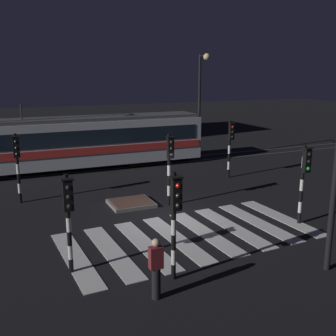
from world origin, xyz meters
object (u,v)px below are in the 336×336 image
at_px(traffic_light_corner_far_right, 230,141).
at_px(traffic_light_corner_far_left, 17,158).
at_px(traffic_light_corner_near_left, 68,210).
at_px(traffic_light_kerb_mid_left, 175,211).
at_px(traffic_light_median_centre, 170,159).
at_px(street_lamp_trackside_right, 201,94).
at_px(pedestrian_waiting_at_kerb, 156,268).
at_px(traffic_light_corner_near_right, 304,173).
at_px(tram, 68,142).

relative_size(traffic_light_corner_far_right, traffic_light_corner_far_left, 1.01).
bearing_deg(traffic_light_corner_near_left, traffic_light_corner_far_right, 37.08).
xyz_separation_m(traffic_light_corner_far_right, traffic_light_corner_near_left, (-10.44, -7.89, -0.14)).
relative_size(traffic_light_kerb_mid_left, traffic_light_corner_far_left, 1.00).
height_order(traffic_light_median_centre, traffic_light_corner_far_left, traffic_light_median_centre).
xyz_separation_m(traffic_light_corner_near_left, traffic_light_median_centre, (5.26, 4.63, 0.14)).
height_order(street_lamp_trackside_right, pedestrian_waiting_at_kerb, street_lamp_trackside_right).
xyz_separation_m(traffic_light_corner_near_right, street_lamp_trackside_right, (2.09, 12.45, 2.40)).
relative_size(tram, pedestrian_waiting_at_kerb, 10.03).
height_order(traffic_light_median_centre, tram, tram).
bearing_deg(street_lamp_trackside_right, traffic_light_median_centre, -125.75).
relative_size(traffic_light_median_centre, street_lamp_trackside_right, 0.46).
height_order(tram, pedestrian_waiting_at_kerb, tram).
distance_m(traffic_light_corner_far_right, traffic_light_corner_far_left, 11.34).
bearing_deg(traffic_light_corner_far_left, traffic_light_corner_near_right, -36.00).
relative_size(traffic_light_corner_far_right, street_lamp_trackside_right, 0.46).
bearing_deg(street_lamp_trackside_right, traffic_light_corner_near_left, -130.98).
height_order(traffic_light_corner_far_right, street_lamp_trackside_right, street_lamp_trackside_right).
relative_size(traffic_light_kerb_mid_left, tram, 0.19).
bearing_deg(tram, traffic_light_corner_far_right, -34.35).
relative_size(traffic_light_corner_near_right, tram, 0.19).
height_order(traffic_light_corner_near_left, traffic_light_corner_far_left, traffic_light_corner_far_left).
height_order(traffic_light_median_centre, pedestrian_waiting_at_kerb, traffic_light_median_centre).
bearing_deg(traffic_light_kerb_mid_left, traffic_light_corner_far_right, 50.68).
xyz_separation_m(street_lamp_trackside_right, pedestrian_waiting_at_kerb, (-9.41, -15.20, -3.63)).
distance_m(traffic_light_kerb_mid_left, traffic_light_corner_near_left, 3.11).
relative_size(traffic_light_corner_far_right, tram, 0.19).
bearing_deg(traffic_light_median_centre, traffic_light_corner_far_left, 153.06).
height_order(traffic_light_corner_far_right, traffic_light_corner_near_right, traffic_light_corner_far_right).
bearing_deg(traffic_light_corner_near_right, traffic_light_corner_near_left, -177.03).
xyz_separation_m(traffic_light_corner_near_right, traffic_light_median_centre, (-3.87, 4.16, 0.05)).
height_order(traffic_light_corner_near_right, tram, tram).
distance_m(traffic_light_corner_far_left, tram, 6.53).
bearing_deg(traffic_light_median_centre, traffic_light_corner_far_right, 32.14).
height_order(traffic_light_kerb_mid_left, traffic_light_corner_near_right, traffic_light_kerb_mid_left).
relative_size(traffic_light_corner_far_right, traffic_light_corner_near_left, 1.07).
relative_size(street_lamp_trackside_right, pedestrian_waiting_at_kerb, 4.15).
xyz_separation_m(traffic_light_median_centre, traffic_light_corner_far_left, (-6.16, 3.13, -0.03)).
height_order(traffic_light_median_centre, street_lamp_trackside_right, street_lamp_trackside_right).
bearing_deg(pedestrian_waiting_at_kerb, traffic_light_corner_near_left, 128.50).
bearing_deg(traffic_light_corner_far_left, traffic_light_corner_far_right, 0.64).
distance_m(traffic_light_kerb_mid_left, tram, 15.02).
bearing_deg(traffic_light_kerb_mid_left, pedestrian_waiting_at_kerb, -141.39).
distance_m(traffic_light_kerb_mid_left, traffic_light_corner_near_right, 6.78).
distance_m(traffic_light_corner_far_right, street_lamp_trackside_right, 5.61).
xyz_separation_m(traffic_light_corner_near_right, traffic_light_corner_near_left, (-9.13, -0.47, -0.09)).
height_order(traffic_light_kerb_mid_left, traffic_light_median_centre, traffic_light_median_centre).
bearing_deg(street_lamp_trackside_right, tram, 176.84).
bearing_deg(traffic_light_median_centre, street_lamp_trackside_right, 54.25).
relative_size(traffic_light_median_centre, pedestrian_waiting_at_kerb, 1.92).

